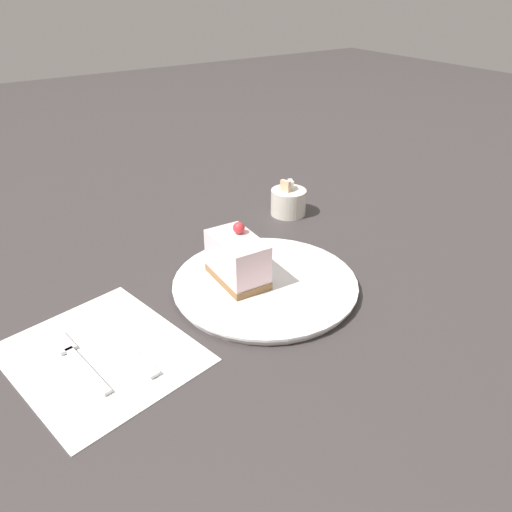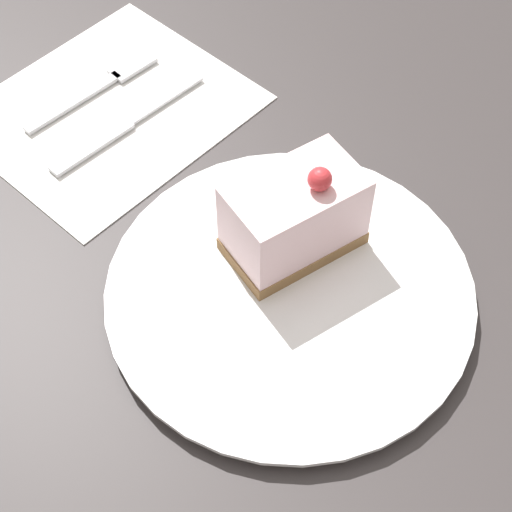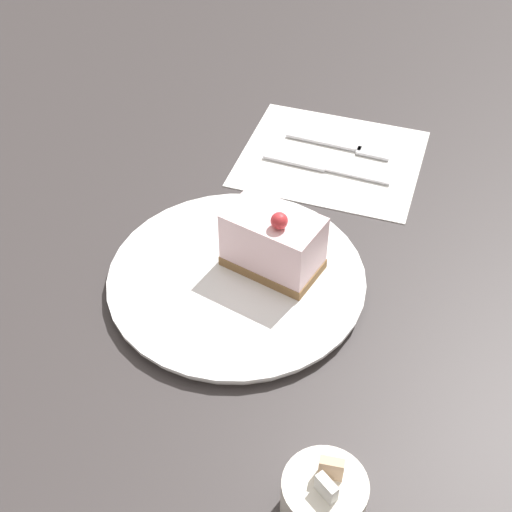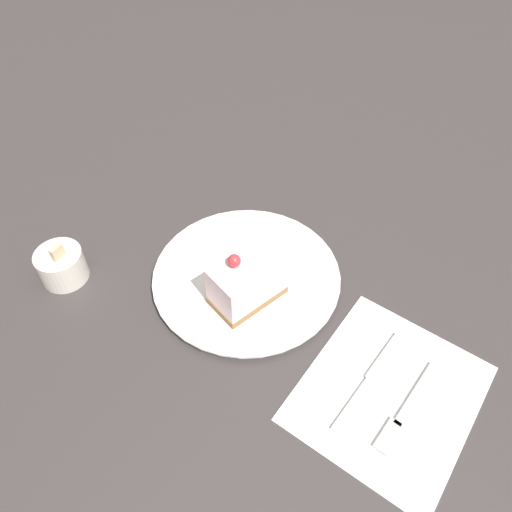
{
  "view_description": "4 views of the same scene",
  "coord_description": "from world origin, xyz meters",
  "px_view_note": "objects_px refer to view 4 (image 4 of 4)",
  "views": [
    {
      "loc": [
        -0.41,
        -0.5,
        0.43
      ],
      "look_at": [
        -0.06,
        0.03,
        0.07
      ],
      "focal_mm": 35.0,
      "sensor_mm": 36.0,
      "label": 1
    },
    {
      "loc": [
        0.24,
        -0.2,
        0.56
      ],
      "look_at": [
        -0.06,
        0.01,
        0.05
      ],
      "focal_mm": 60.0,
      "sensor_mm": 36.0,
      "label": 2
    },
    {
      "loc": [
        0.43,
        0.32,
        0.57
      ],
      "look_at": [
        -0.05,
        0.05,
        0.04
      ],
      "focal_mm": 50.0,
      "sensor_mm": 36.0,
      "label": 3
    },
    {
      "loc": [
        -0.4,
        0.35,
        0.6
      ],
      "look_at": [
        -0.05,
        0.02,
        0.06
      ],
      "focal_mm": 35.0,
      "sensor_mm": 36.0,
      "label": 4
    }
  ],
  "objects_px": {
    "plate": "(247,277)",
    "cake_slice": "(247,282)",
    "sugar_bowl": "(62,265)",
    "knife": "(376,371)",
    "fork": "(405,412)"
  },
  "relations": [
    {
      "from": "plate",
      "to": "cake_slice",
      "type": "height_order",
      "value": "cake_slice"
    },
    {
      "from": "cake_slice",
      "to": "sugar_bowl",
      "type": "height_order",
      "value": "cake_slice"
    },
    {
      "from": "plate",
      "to": "knife",
      "type": "height_order",
      "value": "plate"
    },
    {
      "from": "plate",
      "to": "sugar_bowl",
      "type": "distance_m",
      "value": 0.28
    },
    {
      "from": "plate",
      "to": "knife",
      "type": "xyz_separation_m",
      "value": [
        -0.23,
        -0.02,
        -0.0
      ]
    },
    {
      "from": "knife",
      "to": "sugar_bowl",
      "type": "xyz_separation_m",
      "value": [
        0.43,
        0.22,
        0.02
      ]
    },
    {
      "from": "plate",
      "to": "sugar_bowl",
      "type": "height_order",
      "value": "sugar_bowl"
    },
    {
      "from": "plate",
      "to": "fork",
      "type": "distance_m",
      "value": 0.29
    },
    {
      "from": "plate",
      "to": "sugar_bowl",
      "type": "bearing_deg",
      "value": 45.59
    },
    {
      "from": "fork",
      "to": "sugar_bowl",
      "type": "relative_size",
      "value": 2.08
    },
    {
      "from": "fork",
      "to": "sugar_bowl",
      "type": "bearing_deg",
      "value": 13.43
    },
    {
      "from": "fork",
      "to": "knife",
      "type": "relative_size",
      "value": 0.88
    },
    {
      "from": "cake_slice",
      "to": "sugar_bowl",
      "type": "xyz_separation_m",
      "value": [
        0.23,
        0.17,
        -0.02
      ]
    },
    {
      "from": "knife",
      "to": "sugar_bowl",
      "type": "height_order",
      "value": "sugar_bowl"
    },
    {
      "from": "fork",
      "to": "sugar_bowl",
      "type": "xyz_separation_m",
      "value": [
        0.49,
        0.2,
        0.02
      ]
    }
  ]
}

